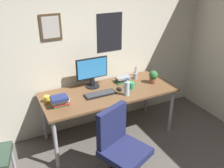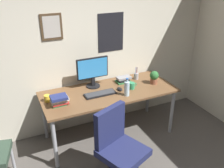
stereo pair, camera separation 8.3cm
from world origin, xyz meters
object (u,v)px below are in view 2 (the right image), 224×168
Objects in this scene: keyboard at (100,94)px; computer_mouse at (120,89)px; book_stack_right at (123,80)px; pen_cup at (136,76)px; coffee_mug_far at (132,86)px; monitor at (93,71)px; coffee_mug_near at (47,98)px; book_stack_left at (59,100)px; potted_plant at (154,77)px; office_chair at (118,145)px; water_bottle at (127,88)px.

computer_mouse reaches higher than keyboard.
book_stack_right is at bearing 52.69° from computer_mouse.
book_stack_right reaches higher than keyboard.
pen_cup is (0.70, 0.24, 0.04)m from keyboard.
computer_mouse is 0.18m from coffee_mug_far.
monitor is at bearing 137.06° from computer_mouse.
book_stack_left reaches higher than coffee_mug_near.
pen_cup is 0.88× the size of book_stack_right.
coffee_mug_far is at bearing 1.67° from book_stack_left.
coffee_mug_near is 0.93× the size of coffee_mug_far.
book_stack_left is (-0.57, -0.33, -0.17)m from monitor.
computer_mouse is at bearing -149.43° from pen_cup.
coffee_mug_near is 1.16m from book_stack_right.
pen_cup is (0.69, -0.04, -0.19)m from monitor.
potted_plant reaches higher than coffee_mug_far.
coffee_mug_near is at bearing -174.63° from pen_cup.
office_chair is at bearing -128.13° from pen_cup.
water_bottle is 1.15× the size of book_stack_left.
monitor is 0.68m from book_stack_left.
book_stack_right is at bearing 60.18° from office_chair.
potted_plant is 0.98× the size of pen_cup.
pen_cup is at bearing -3.26° from monitor.
monitor is 2.10× the size of book_stack_left.
water_bottle is (0.32, -0.17, 0.09)m from keyboard.
potted_plant is 0.86× the size of book_stack_right.
monitor is 1.07× the size of keyboard.
keyboard is 3.70× the size of coffee_mug_near.
water_bottle is 1.29× the size of potted_plant.
book_stack_left is (0.12, -0.16, 0.03)m from coffee_mug_near.
office_chair reaches higher than book_stack_left.
monitor is 4.18× the size of computer_mouse.
coffee_mug_near reaches higher than book_stack_right.
monitor is 0.74m from coffee_mug_near.
coffee_mug_near is 0.58× the size of pen_cup.
monitor is (0.13, 1.08, 0.46)m from office_chair.
book_stack_right is at bearing 26.19° from keyboard.
coffee_mug_far is 1.04m from book_stack_left.
water_bottle reaches higher than pen_cup.
coffee_mug_far is 0.34m from pen_cup.
water_bottle reaches higher than coffee_mug_far.
keyboard is (0.12, 0.80, 0.23)m from office_chair.
keyboard is at bearing 179.82° from potted_plant.
water_bottle is at bearing -28.29° from keyboard.
water_bottle reaches higher than office_chair.
water_bottle reaches higher than computer_mouse.
book_stack_left is (-0.57, -0.05, 0.06)m from keyboard.
monitor is 0.46m from computer_mouse.
coffee_mug_near is 1.39m from pen_cup.
office_chair is 1.21m from book_stack_right.
office_chair is 2.07× the size of monitor.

